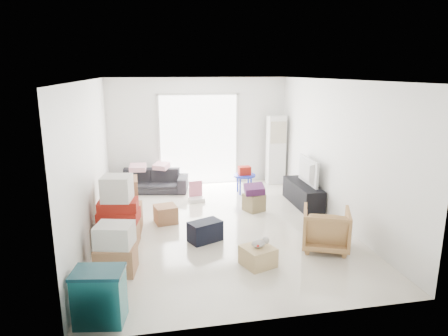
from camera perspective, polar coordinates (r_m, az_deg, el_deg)
name	(u,v)px	position (r m, az deg, el deg)	size (l,w,h in m)	color
room_shell	(220,156)	(7.25, -0.60, 1.74)	(4.98, 6.48, 3.18)	white
sliding_door	(199,136)	(10.16, -3.64, 4.57)	(2.10, 0.04, 2.33)	white
ac_tower	(276,150)	(10.34, 7.42, 2.57)	(0.45, 0.30, 1.75)	white
tv_console	(303,194)	(8.89, 11.21, -3.67)	(0.43, 1.43, 0.48)	black
television	(304,181)	(8.80, 11.30, -1.79)	(0.98, 0.56, 0.13)	black
sofa	(150,177)	(9.80, -10.55, -1.31)	(1.80, 0.53, 0.71)	#242328
pillow_left	(137,161)	(9.67, -12.26, 0.97)	(0.42, 0.33, 0.13)	#E6A7B1
pillow_right	(161,160)	(9.73, -8.96, 1.17)	(0.36, 0.29, 0.12)	#E6A7B1
armchair	(326,227)	(6.78, 14.36, -8.14)	(0.73, 0.69, 0.75)	#A6774A
storage_bins	(100,296)	(5.02, -17.34, -17.10)	(0.63, 0.49, 0.66)	#176164
box_stack_a	(116,250)	(6.05, -15.23, -11.20)	(0.62, 0.54, 0.74)	#AC764D
box_stack_b	(119,216)	(6.84, -14.80, -6.66)	(0.71, 0.66, 1.21)	#AC764D
box_stack_c	(123,205)	(7.53, -14.22, -5.18)	(0.68, 0.58, 0.97)	#AC764D
loose_box	(166,214)	(7.81, -8.33, -6.54)	(0.40, 0.40, 0.34)	#AC764D
duffel_bag	(205,231)	(6.94, -2.72, -9.01)	(0.55, 0.33, 0.35)	black
ottoman	(254,202)	(8.39, 4.31, -4.90)	(0.36, 0.36, 0.36)	#968257
blanket	(254,191)	(8.31, 4.34, -3.25)	(0.40, 0.40, 0.14)	#4F2051
kids_table	(244,174)	(9.48, 2.92, -0.87)	(0.53, 0.53, 0.66)	#1B2AB7
toy_walker	(196,195)	(9.03, -4.01, -3.93)	(0.37, 0.33, 0.44)	silver
wood_crate	(258,256)	(6.15, 4.88, -12.44)	(0.44, 0.44, 0.29)	tan
plush_bunny	(260,243)	(6.08, 5.20, -10.59)	(0.29, 0.17, 0.14)	#B2ADA8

